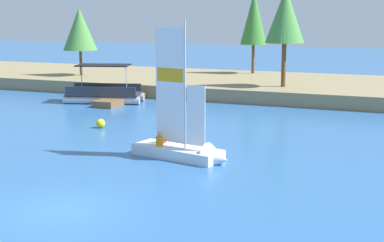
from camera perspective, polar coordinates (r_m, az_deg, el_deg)
ground_plane at (r=19.58m, az=-13.05°, el=-8.85°), size 200.00×200.00×0.00m
shore_bank at (r=47.82m, az=8.82°, el=3.49°), size 80.00×14.35×1.03m
shoreline_tree_left at (r=51.87m, az=-11.35°, el=9.14°), size 3.04×3.04×6.04m
shoreline_tree_midleft at (r=52.98m, az=6.31°, el=10.35°), size 2.47×2.47×7.57m
shoreline_tree_centre at (r=43.37m, az=9.45°, el=10.52°), size 2.94×2.94×7.47m
wooden_dock at (r=42.32m, az=-7.14°, el=2.21°), size 1.60×6.01×0.47m
sailboat at (r=25.41m, az=-0.16°, el=-2.92°), size 5.02×2.40×6.70m
pontoon_boat at (r=42.48m, az=-8.91°, el=2.81°), size 6.11×3.93×2.82m
channel_buoy at (r=32.95m, az=-9.27°, el=-0.25°), size 0.52×0.52×0.52m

